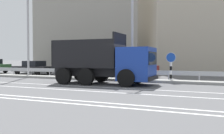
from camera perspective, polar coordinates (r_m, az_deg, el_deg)
name	(u,v)px	position (r m, az deg, el deg)	size (l,w,h in m)	color
ground_plane	(109,84)	(16.90, -0.72, -3.71)	(320.00, 320.00, 0.00)	#565659
lane_strip_0	(89,87)	(15.35, -4.98, -4.28)	(48.59, 0.16, 0.01)	silver
lane_strip_1	(72,90)	(13.79, -8.72, -4.98)	(48.59, 0.16, 0.01)	silver
lane_strip_2	(35,97)	(11.57, -16.38, -6.36)	(48.59, 0.16, 0.01)	silver
lane_strip_3	(24,100)	(11.09, -18.59, -6.73)	(48.59, 0.16, 0.01)	silver
median_island	(123,80)	(19.12, 2.40, -2.80)	(26.72, 1.10, 0.18)	gray
median_guardrail	(128,73)	(19.95, 3.40, -1.22)	(48.59, 0.09, 0.78)	#9EA0A5
dump_truck	(115,65)	(16.55, 0.55, 0.35)	(6.66, 2.89, 3.23)	#19389E
median_road_sign	(171,67)	(18.05, 12.69, -0.04)	(0.67, 0.16, 2.05)	white
street_lamp_1	(26,10)	(24.20, -18.13, 11.76)	(0.71, 2.60, 10.60)	#ADADB2
street_lamp_2	(132,18)	(18.71, 4.28, 10.50)	(0.70, 1.87, 8.03)	#ADADB2
parked_car_1	(33,68)	(28.42, -16.74, -0.11)	(4.46, 2.07, 1.40)	black
parked_car_2	(80,69)	(25.29, -6.94, -0.35)	(4.93, 2.05, 1.28)	#335B33
parked_car_3	(131,68)	(23.10, 4.18, -0.26)	(4.62, 2.01, 1.59)	maroon
background_building_0	(97,26)	(36.32, -3.37, 8.95)	(14.73, 8.68, 12.25)	gray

